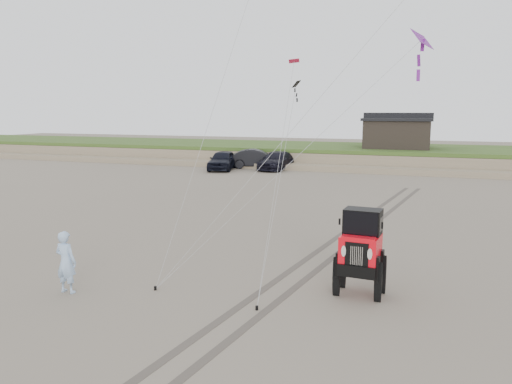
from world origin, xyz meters
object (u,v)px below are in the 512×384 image
truck_c (277,161)px  man (66,262)px  truck_a (223,160)px  cabin (398,132)px  jeep (360,261)px  truck_b (257,159)px

truck_c → man: size_ratio=2.91×
truck_c → truck_a: bearing=-154.0°
cabin → jeep: (1.38, -35.65, -2.22)m
jeep → man: size_ratio=2.90×
truck_a → jeep: bearing=-70.4°
jeep → man: 8.65m
truck_b → jeep: bearing=-172.0°
cabin → truck_a: bearing=-149.2°
cabin → truck_c: bearing=-146.1°
truck_b → truck_c: 2.09m
cabin → truck_c: cabin is taller
cabin → truck_a: (-14.54, -8.68, -2.37)m
truck_b → jeep: jeep is taller
cabin → truck_b: (-12.07, -6.31, -2.37)m
cabin → truck_b: size_ratio=1.22×
cabin → jeep: cabin is taller
truck_a → truck_b: size_ratio=0.97×
cabin → truck_a: 17.10m
cabin → man: bearing=-100.1°
man → cabin: bearing=-98.5°
truck_a → truck_c: 4.90m
truck_b → truck_c: truck_b is taller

